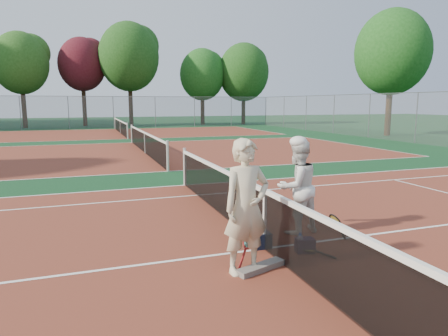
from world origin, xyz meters
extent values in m
plane|color=#0E3419|center=(0.00, 0.00, 0.00)|extent=(130.00, 130.00, 0.00)
cube|color=maroon|center=(0.00, 0.00, 0.00)|extent=(23.77, 10.97, 0.01)
cube|color=maroon|center=(0.00, 13.50, 0.00)|extent=(23.77, 10.97, 0.01)
cube|color=maroon|center=(0.00, 27.00, 0.00)|extent=(23.77, 10.97, 0.01)
imported|color=beige|center=(-0.63, -0.74, 0.96)|extent=(0.75, 0.54, 1.92)
imported|color=white|center=(0.92, 0.59, 0.87)|extent=(0.96, 0.81, 1.74)
cube|color=black|center=(-0.04, 0.07, 0.13)|extent=(0.34, 0.24, 0.26)
cube|color=black|center=(0.55, -0.36, 0.12)|extent=(0.32, 0.25, 0.24)
cube|color=#5F5956|center=(-0.41, -0.76, 0.04)|extent=(0.83, 0.44, 0.09)
cylinder|color=#C9E3FF|center=(0.46, -0.35, 0.15)|extent=(0.09, 0.09, 0.30)
cylinder|color=#382314|center=(-8.07, 37.16, 2.44)|extent=(0.44, 0.44, 4.89)
ellipsoid|color=#1F4B15|center=(-8.07, 37.16, 6.11)|extent=(5.09, 5.09, 5.85)
cylinder|color=#382314|center=(-2.58, 38.47, 2.51)|extent=(0.44, 0.44, 5.02)
ellipsoid|color=#440E17|center=(-2.58, 38.47, 6.27)|extent=(4.71, 4.71, 5.42)
cylinder|color=#382314|center=(2.00, 37.13, 2.82)|extent=(0.44, 0.44, 5.63)
ellipsoid|color=#184213|center=(2.00, 37.13, 7.04)|extent=(6.08, 6.08, 6.99)
cylinder|color=#382314|center=(9.84, 37.39, 2.18)|extent=(0.44, 0.44, 4.37)
ellipsoid|color=#174C15|center=(9.84, 37.39, 5.46)|extent=(4.91, 4.91, 5.64)
cylinder|color=#382314|center=(14.46, 36.67, 2.31)|extent=(0.44, 0.44, 4.62)
ellipsoid|color=#174313|center=(14.46, 36.67, 5.77)|extent=(5.60, 5.60, 6.44)
cylinder|color=#382314|center=(18.46, 18.18, 2.39)|extent=(0.44, 0.44, 4.78)
ellipsoid|color=#164B15|center=(18.46, 18.18, 5.98)|extent=(5.28, 5.28, 6.08)
camera|label=1|loc=(-2.71, -5.73, 2.39)|focal=32.00mm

